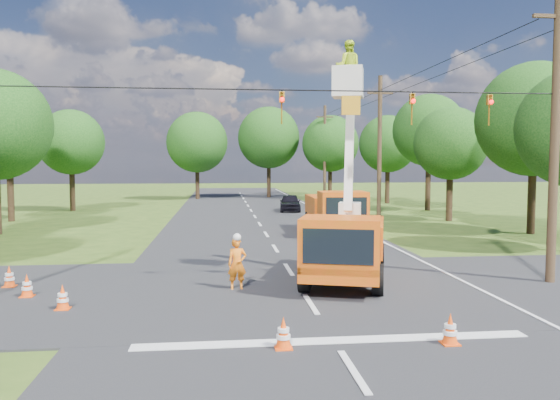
{
  "coord_description": "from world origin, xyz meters",
  "views": [
    {
      "loc": [
        -2.52,
        -15.03,
        4.07
      ],
      "look_at": [
        -0.24,
        5.82,
        2.6
      ],
      "focal_mm": 35.0,
      "sensor_mm": 36.0,
      "label": 1
    }
  ],
  "objects": [
    {
      "name": "road_cross",
      "position": [
        0.0,
        2.0,
        0.0
      ],
      "size": [
        56.0,
        10.0,
        0.07
      ],
      "primitive_type": "cube",
      "color": "black",
      "rests_on": "ground"
    },
    {
      "name": "tree_right_c",
      "position": [
        13.2,
        21.0,
        5.31
      ],
      "size": [
        5.0,
        5.0,
        7.83
      ],
      "color": "#382616",
      "rests_on": "ground"
    },
    {
      "name": "pole_right_mid",
      "position": [
        8.5,
        22.0,
        5.11
      ],
      "size": [
        1.8,
        0.3,
        10.0
      ],
      "color": "#4C3823",
      "rests_on": "ground"
    },
    {
      "name": "tree_left_f",
      "position": [
        -14.8,
        32.0,
        5.69
      ],
      "size": [
        5.4,
        5.4,
        8.4
      ],
      "color": "#382616",
      "rests_on": "ground"
    },
    {
      "name": "traffic_cone_4",
      "position": [
        -6.84,
        0.23,
        0.36
      ],
      "size": [
        0.38,
        0.38,
        0.71
      ],
      "color": "#FE4B0D",
      "rests_on": "ground"
    },
    {
      "name": "traffic_cone_3",
      "position": [
        3.65,
        11.38,
        0.36
      ],
      "size": [
        0.38,
        0.38,
        0.71
      ],
      "color": "#FE4B0D",
      "rests_on": "ground"
    },
    {
      "name": "distant_car",
      "position": [
        3.19,
        29.45,
        0.71
      ],
      "size": [
        2.12,
        4.32,
        1.42
      ],
      "primitive_type": "imported",
      "rotation": [
        0.0,
        0.0,
        -0.11
      ],
      "color": "black",
      "rests_on": "ground"
    },
    {
      "name": "traffic_cone_2",
      "position": [
        1.83,
        7.26,
        0.36
      ],
      "size": [
        0.38,
        0.38,
        0.71
      ],
      "color": "#FE4B0D",
      "rests_on": "ground"
    },
    {
      "name": "pole_right_near",
      "position": [
        8.5,
        2.0,
        5.11
      ],
      "size": [
        1.8,
        0.3,
        10.0
      ],
      "color": "#4C3823",
      "rests_on": "ground"
    },
    {
      "name": "traffic_cone_7",
      "position": [
        4.16,
        17.31,
        0.36
      ],
      "size": [
        0.38,
        0.38,
        0.71
      ],
      "color": "#FE4B0D",
      "rests_on": "ground"
    },
    {
      "name": "second_truck",
      "position": [
        3.97,
        15.31,
        1.31
      ],
      "size": [
        2.83,
        6.78,
        2.51
      ],
      "rotation": [
        0.0,
        0.0,
        -0.02
      ],
      "color": "#F04B10",
      "rests_on": "ground"
    },
    {
      "name": "stop_bar",
      "position": [
        0.0,
        -3.2,
        0.0
      ],
      "size": [
        9.0,
        0.45,
        0.02
      ],
      "primitive_type": "cube",
      "color": "silver",
      "rests_on": "ground"
    },
    {
      "name": "road_main",
      "position": [
        0.0,
        20.0,
        0.0
      ],
      "size": [
        12.0,
        100.0,
        0.06
      ],
      "primitive_type": "cube",
      "color": "black",
      "rests_on": "ground"
    },
    {
      "name": "tree_right_b",
      "position": [
        15.0,
        14.0,
        6.43
      ],
      "size": [
        6.4,
        6.4,
        9.65
      ],
      "color": "#382616",
      "rests_on": "ground"
    },
    {
      "name": "tree_right_d",
      "position": [
        14.8,
        29.0,
        6.68
      ],
      "size": [
        6.0,
        6.0,
        9.7
      ],
      "color": "#382616",
      "rests_on": "ground"
    },
    {
      "name": "pole_right_far",
      "position": [
        8.5,
        42.0,
        5.11
      ],
      "size": [
        1.8,
        0.3,
        10.0
      ],
      "color": "#4C3823",
      "rests_on": "ground"
    },
    {
      "name": "traffic_cone_5",
      "position": [
        -8.31,
        1.81,
        0.36
      ],
      "size": [
        0.38,
        0.38,
        0.71
      ],
      "color": "#FE4B0D",
      "rests_on": "ground"
    },
    {
      "name": "signal_span",
      "position": [
        2.23,
        1.99,
        5.88
      ],
      "size": [
        18.0,
        0.29,
        1.07
      ],
      "color": "black",
      "rests_on": "ground"
    },
    {
      "name": "tree_far_b",
      "position": [
        3.0,
        47.0,
        6.81
      ],
      "size": [
        7.0,
        7.0,
        10.32
      ],
      "color": "#382616",
      "rests_on": "ground"
    },
    {
      "name": "traffic_cone_6",
      "position": [
        -9.34,
        3.24,
        0.36
      ],
      "size": [
        0.38,
        0.38,
        0.71
      ],
      "color": "#FE4B0D",
      "rests_on": "ground"
    },
    {
      "name": "traffic_cone_0",
      "position": [
        -1.19,
        -3.53,
        0.36
      ],
      "size": [
        0.38,
        0.38,
        0.71
      ],
      "color": "#FE4B0D",
      "rests_on": "ground"
    },
    {
      "name": "tree_far_a",
      "position": [
        -5.0,
        45.0,
        6.19
      ],
      "size": [
        6.6,
        6.6,
        9.5
      ],
      "color": "#382616",
      "rests_on": "ground"
    },
    {
      "name": "bucket_truck",
      "position": [
        1.7,
        3.0,
        1.73
      ],
      "size": [
        4.14,
        6.82,
        8.2
      ],
      "rotation": [
        0.0,
        0.0,
        -0.3
      ],
      "color": "#F04B10",
      "rests_on": "ground"
    },
    {
      "name": "tree_left_e",
      "position": [
        -16.8,
        24.0,
        6.49
      ],
      "size": [
        5.8,
        5.8,
        9.41
      ],
      "color": "#382616",
      "rests_on": "ground"
    },
    {
      "name": "ground_worker",
      "position": [
        -2.01,
        2.13,
        0.83
      ],
      "size": [
        0.65,
        0.47,
        1.66
      ],
      "primitive_type": "imported",
      "rotation": [
        0.0,
        0.0,
        0.13
      ],
      "color": "#F95514",
      "rests_on": "ground"
    },
    {
      "name": "traffic_cone_1",
      "position": [
        2.52,
        -3.66,
        0.36
      ],
      "size": [
        0.38,
        0.38,
        0.71
      ],
      "color": "#FE4B0D",
      "rests_on": "ground"
    },
    {
      "name": "ground",
      "position": [
        0.0,
        20.0,
        0.0
      ],
      "size": [
        140.0,
        140.0,
        0.0
      ],
      "primitive_type": "plane",
      "color": "#304A16",
      "rests_on": "ground"
    },
    {
      "name": "tree_right_e",
      "position": [
        13.8,
        37.0,
        5.81
      ],
      "size": [
        5.6,
        5.6,
        8.63
      ],
      "color": "#382616",
      "rests_on": "ground"
    },
    {
      "name": "edge_line",
      "position": [
        5.6,
        20.0,
        0.0
      ],
      "size": [
        0.12,
        90.0,
        0.02
      ],
      "primitive_type": "cube",
      "color": "silver",
      "rests_on": "ground"
    },
    {
      "name": "tree_far_c",
      "position": [
        9.5,
        44.0,
        6.06
      ],
      "size": [
        6.2,
        6.2,
        9.18
      ],
      "color": "#382616",
      "rests_on": "ground"
    }
  ]
}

